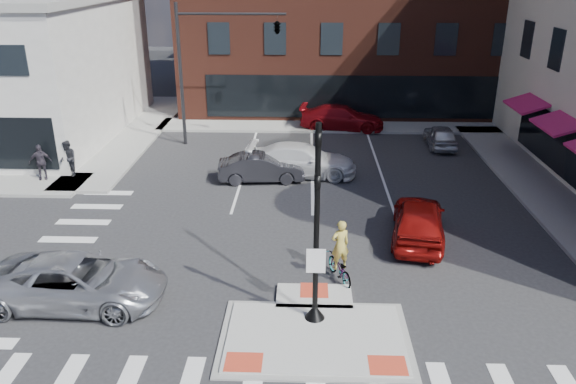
{
  "coord_description": "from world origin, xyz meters",
  "views": [
    {
      "loc": [
        -0.31,
        -13.71,
        9.89
      ],
      "look_at": [
        -0.98,
        5.69,
        2.0
      ],
      "focal_mm": 35.0,
      "sensor_mm": 36.0,
      "label": 1
    }
  ],
  "objects_px": {
    "pedestrian_a": "(68,159)",
    "pedestrian_b": "(40,162)",
    "red_sedan": "(419,220)",
    "cyclist": "(340,260)",
    "bg_car_silver": "(441,136)",
    "bg_car_dark": "(261,168)",
    "silver_suv": "(76,281)",
    "bg_car_red": "(342,118)",
    "white_pickup": "(302,160)"
  },
  "relations": [
    {
      "from": "red_sedan",
      "to": "bg_car_dark",
      "type": "distance_m",
      "value": 8.92
    },
    {
      "from": "silver_suv",
      "to": "bg_car_red",
      "type": "bearing_deg",
      "value": -23.26
    },
    {
      "from": "white_pickup",
      "to": "pedestrian_b",
      "type": "xyz_separation_m",
      "value": [
        -12.64,
        -1.43,
        0.23
      ]
    },
    {
      "from": "bg_car_red",
      "to": "pedestrian_a",
      "type": "height_order",
      "value": "pedestrian_a"
    },
    {
      "from": "white_pickup",
      "to": "bg_car_silver",
      "type": "relative_size",
      "value": 1.44
    },
    {
      "from": "bg_car_silver",
      "to": "red_sedan",
      "type": "bearing_deg",
      "value": 75.45
    },
    {
      "from": "white_pickup",
      "to": "cyclist",
      "type": "height_order",
      "value": "cyclist"
    },
    {
      "from": "silver_suv",
      "to": "bg_car_silver",
      "type": "distance_m",
      "value": 22.46
    },
    {
      "from": "silver_suv",
      "to": "red_sedan",
      "type": "relative_size",
      "value": 1.16
    },
    {
      "from": "red_sedan",
      "to": "bg_car_red",
      "type": "height_order",
      "value": "red_sedan"
    },
    {
      "from": "white_pickup",
      "to": "red_sedan",
      "type": "bearing_deg",
      "value": -141.41
    },
    {
      "from": "silver_suv",
      "to": "bg_car_red",
      "type": "height_order",
      "value": "bg_car_red"
    },
    {
      "from": "pedestrian_a",
      "to": "bg_car_dark",
      "type": "bearing_deg",
      "value": 41.05
    },
    {
      "from": "silver_suv",
      "to": "red_sedan",
      "type": "xyz_separation_m",
      "value": [
        11.42,
        4.8,
        0.05
      ]
    },
    {
      "from": "red_sedan",
      "to": "bg_car_red",
      "type": "relative_size",
      "value": 0.9
    },
    {
      "from": "cyclist",
      "to": "pedestrian_a",
      "type": "height_order",
      "value": "cyclist"
    },
    {
      "from": "bg_car_dark",
      "to": "white_pickup",
      "type": "bearing_deg",
      "value": -69.56
    },
    {
      "from": "bg_car_red",
      "to": "cyclist",
      "type": "distance_m",
      "value": 18.73
    },
    {
      "from": "silver_suv",
      "to": "bg_car_dark",
      "type": "xyz_separation_m",
      "value": [
        4.9,
        10.88,
        -0.08
      ]
    },
    {
      "from": "red_sedan",
      "to": "bg_car_silver",
      "type": "xyz_separation_m",
      "value": [
        3.45,
        12.03,
        -0.17
      ]
    },
    {
      "from": "silver_suv",
      "to": "bg_car_dark",
      "type": "relative_size",
      "value": 1.33
    },
    {
      "from": "white_pickup",
      "to": "bg_car_red",
      "type": "bearing_deg",
      "value": -10.55
    },
    {
      "from": "pedestrian_a",
      "to": "pedestrian_b",
      "type": "height_order",
      "value": "pedestrian_a"
    },
    {
      "from": "pedestrian_a",
      "to": "bg_car_red",
      "type": "bearing_deg",
      "value": 75.22
    },
    {
      "from": "silver_suv",
      "to": "cyclist",
      "type": "height_order",
      "value": "cyclist"
    },
    {
      "from": "red_sedan",
      "to": "white_pickup",
      "type": "bearing_deg",
      "value": -47.05
    },
    {
      "from": "silver_suv",
      "to": "pedestrian_a",
      "type": "relative_size",
      "value": 3.07
    },
    {
      "from": "cyclist",
      "to": "white_pickup",
      "type": "bearing_deg",
      "value": -103.82
    },
    {
      "from": "silver_suv",
      "to": "pedestrian_b",
      "type": "height_order",
      "value": "pedestrian_b"
    },
    {
      "from": "red_sedan",
      "to": "bg_car_dark",
      "type": "relative_size",
      "value": 1.15
    },
    {
      "from": "red_sedan",
      "to": "pedestrian_b",
      "type": "bearing_deg",
      "value": -8.07
    },
    {
      "from": "bg_car_silver",
      "to": "pedestrian_b",
      "type": "xyz_separation_m",
      "value": [
        -20.65,
        -6.44,
        0.38
      ]
    },
    {
      "from": "bg_car_dark",
      "to": "pedestrian_b",
      "type": "bearing_deg",
      "value": 87.46
    },
    {
      "from": "bg_car_red",
      "to": "cyclist",
      "type": "bearing_deg",
      "value": -176.81
    },
    {
      "from": "silver_suv",
      "to": "pedestrian_a",
      "type": "bearing_deg",
      "value": 24.31
    },
    {
      "from": "white_pickup",
      "to": "bg_car_dark",
      "type": "relative_size",
      "value": 1.3
    },
    {
      "from": "silver_suv",
      "to": "pedestrian_a",
      "type": "distance_m",
      "value": 11.8
    },
    {
      "from": "white_pickup",
      "to": "cyclist",
      "type": "relative_size",
      "value": 2.49
    },
    {
      "from": "red_sedan",
      "to": "pedestrian_b",
      "type": "height_order",
      "value": "pedestrian_b"
    },
    {
      "from": "red_sedan",
      "to": "silver_suv",
      "type": "bearing_deg",
      "value": 32.73
    },
    {
      "from": "bg_car_red",
      "to": "pedestrian_b",
      "type": "height_order",
      "value": "pedestrian_b"
    },
    {
      "from": "red_sedan",
      "to": "cyclist",
      "type": "height_order",
      "value": "cyclist"
    },
    {
      "from": "bg_car_silver",
      "to": "pedestrian_b",
      "type": "relative_size",
      "value": 2.16
    },
    {
      "from": "white_pickup",
      "to": "bg_car_dark",
      "type": "height_order",
      "value": "white_pickup"
    },
    {
      "from": "white_pickup",
      "to": "pedestrian_b",
      "type": "height_order",
      "value": "pedestrian_b"
    },
    {
      "from": "silver_suv",
      "to": "white_pickup",
      "type": "bearing_deg",
      "value": -28.78
    },
    {
      "from": "bg_car_dark",
      "to": "red_sedan",
      "type": "bearing_deg",
      "value": -138.16
    },
    {
      "from": "pedestrian_a",
      "to": "pedestrian_b",
      "type": "xyz_separation_m",
      "value": [
        -1.18,
        -0.47,
        -0.03
      ]
    },
    {
      "from": "white_pickup",
      "to": "bg_car_silver",
      "type": "distance_m",
      "value": 9.45
    },
    {
      "from": "bg_car_dark",
      "to": "pedestrian_b",
      "type": "xyz_separation_m",
      "value": [
        -10.68,
        -0.49,
        0.34
      ]
    }
  ]
}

